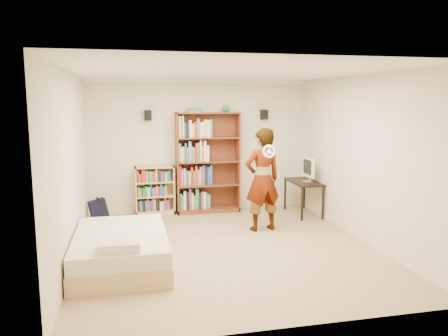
{
  "coord_description": "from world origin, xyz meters",
  "views": [
    {
      "loc": [
        -1.45,
        -6.39,
        2.27
      ],
      "look_at": [
        0.09,
        0.6,
        1.18
      ],
      "focal_mm": 35.0,
      "sensor_mm": 36.0,
      "label": 1
    }
  ],
  "objects_px": {
    "daybed": "(121,245)",
    "person": "(262,180)",
    "computer_desk": "(303,198)",
    "tall_bookshelf": "(208,163)",
    "low_bookshelf": "(155,190)"
  },
  "relations": [
    {
      "from": "tall_bookshelf",
      "to": "computer_desk",
      "type": "relative_size",
      "value": 2.05
    },
    {
      "from": "daybed",
      "to": "tall_bookshelf",
      "type": "bearing_deg",
      "value": 57.17
    },
    {
      "from": "daybed",
      "to": "person",
      "type": "bearing_deg",
      "value": 26.12
    },
    {
      "from": "computer_desk",
      "to": "daybed",
      "type": "relative_size",
      "value": 0.51
    },
    {
      "from": "low_bookshelf",
      "to": "daybed",
      "type": "height_order",
      "value": "low_bookshelf"
    },
    {
      "from": "tall_bookshelf",
      "to": "person",
      "type": "relative_size",
      "value": 1.13
    },
    {
      "from": "tall_bookshelf",
      "to": "computer_desk",
      "type": "height_order",
      "value": "tall_bookshelf"
    },
    {
      "from": "computer_desk",
      "to": "person",
      "type": "distance_m",
      "value": 1.55
    },
    {
      "from": "daybed",
      "to": "person",
      "type": "relative_size",
      "value": 1.07
    },
    {
      "from": "low_bookshelf",
      "to": "daybed",
      "type": "relative_size",
      "value": 0.5
    },
    {
      "from": "low_bookshelf",
      "to": "daybed",
      "type": "xyz_separation_m",
      "value": [
        -0.65,
        -2.72,
        -0.2
      ]
    },
    {
      "from": "low_bookshelf",
      "to": "daybed",
      "type": "distance_m",
      "value": 2.8
    },
    {
      "from": "person",
      "to": "tall_bookshelf",
      "type": "bearing_deg",
      "value": -74.59
    },
    {
      "from": "tall_bookshelf",
      "to": "daybed",
      "type": "relative_size",
      "value": 1.05
    },
    {
      "from": "computer_desk",
      "to": "daybed",
      "type": "distance_m",
      "value": 4.13
    }
  ]
}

